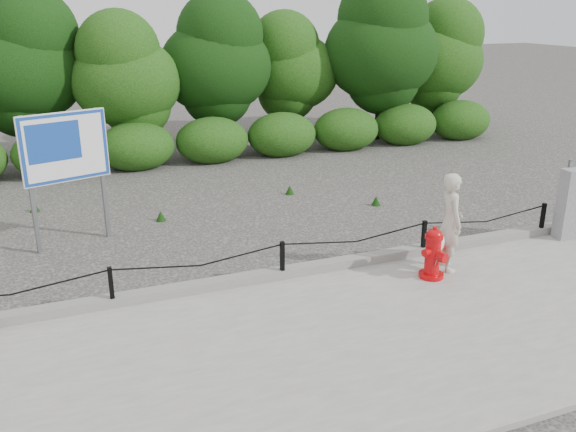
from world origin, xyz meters
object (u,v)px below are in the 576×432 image
at_px(fire_hydrant, 433,254).
at_px(advertising_sign, 65,153).
at_px(utility_cabinet, 572,204).
at_px(pedestrian, 450,223).

bearing_deg(fire_hydrant, advertising_sign, 126.00).
xyz_separation_m(fire_hydrant, advertising_sign, (-4.97, 3.58, 1.19)).
bearing_deg(fire_hydrant, utility_cabinet, -8.92).
bearing_deg(utility_cabinet, pedestrian, -167.42).
xyz_separation_m(pedestrian, advertising_sign, (-5.35, 3.40, 0.81)).
bearing_deg(advertising_sign, pedestrian, -49.67).
height_order(fire_hydrant, advertising_sign, advertising_sign).
distance_m(pedestrian, utility_cabinet, 2.86).
relative_size(fire_hydrant, utility_cabinet, 0.59).
distance_m(fire_hydrant, pedestrian, 0.56).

